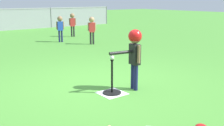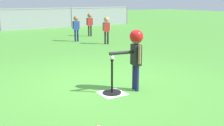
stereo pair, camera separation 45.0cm
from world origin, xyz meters
The scene contains 9 objects.
ground_plane centered at (0.00, 0.00, 0.00)m, with size 60.00×60.00×0.00m, color #478C33.
home_plate centered at (-0.11, -0.60, 0.00)m, with size 0.44×0.44×0.01m, color white.
batting_tee centered at (-0.11, -0.60, 0.09)m, with size 0.32×0.32×0.61m.
baseball_on_tee centered at (-0.11, -0.60, 0.65)m, with size 0.07×0.07×0.07m, color white.
batter_child centered at (0.33, -0.67, 0.79)m, with size 0.63×0.31×1.11m.
fielder_deep_center centered at (1.88, 5.27, 0.64)m, with size 0.28×0.20×0.99m.
fielder_near_left centered at (2.55, 4.08, 0.64)m, with size 0.27×0.20×1.00m.
fielder_deep_left centered at (3.03, 6.35, 0.66)m, with size 0.28×0.20×1.02m.
outfield_fence centered at (0.00, 10.58, 0.62)m, with size 16.06×0.06×1.15m.
Camera 2 is at (-2.50, -4.44, 1.62)m, focal length 43.37 mm.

